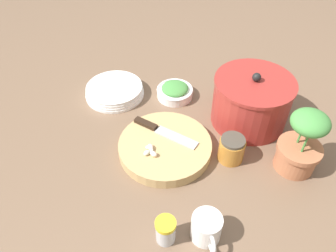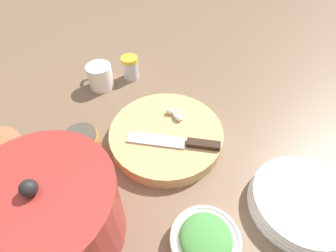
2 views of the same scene
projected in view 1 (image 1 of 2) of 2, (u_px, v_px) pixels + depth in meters
ground_plane at (175, 142)px, 1.08m from camera, size 5.00×5.00×0.00m
cutting_board at (165, 147)px, 1.04m from camera, size 0.29×0.29×0.04m
chef_knife at (161, 131)px, 1.06m from camera, size 0.18×0.18×0.01m
garlic_cloves at (150, 151)px, 0.99m from camera, size 0.06×0.05×0.02m
herb_bowl at (175, 91)px, 1.23m from camera, size 0.14×0.14×0.05m
spice_jar at (166, 230)px, 0.81m from camera, size 0.05×0.05×0.08m
coffee_mug at (206, 228)px, 0.81m from camera, size 0.11×0.08×0.08m
plate_stack at (115, 91)px, 1.24m from camera, size 0.22×0.22×0.04m
honey_jar at (232, 149)px, 1.00m from camera, size 0.08×0.08×0.08m
stock_pot at (251, 101)px, 1.10m from camera, size 0.26×0.26×0.20m
potted_herb at (301, 145)px, 0.94m from camera, size 0.13×0.13×0.21m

